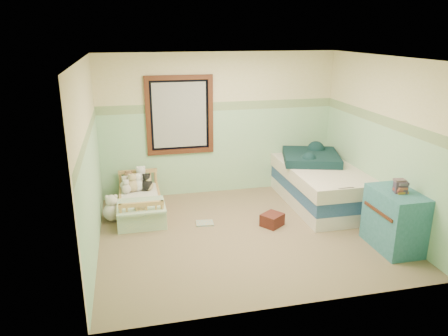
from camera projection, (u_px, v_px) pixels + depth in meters
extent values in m
cube|color=#7A6755|center=(245.00, 233.00, 6.33)|extent=(4.20, 3.60, 0.02)
cube|color=silver|center=(248.00, 57.00, 5.56)|extent=(4.20, 3.60, 0.02)
cube|color=beige|center=(219.00, 124.00, 7.61)|extent=(4.20, 0.04, 2.50)
cube|color=beige|center=(296.00, 198.00, 4.27)|extent=(4.20, 0.04, 2.50)
cube|color=beige|center=(89.00, 161.00, 5.50)|extent=(0.04, 3.60, 2.50)
cube|color=beige|center=(383.00, 143.00, 6.39)|extent=(0.04, 3.60, 2.50)
cube|color=#93CB97|center=(219.00, 152.00, 7.75)|extent=(4.20, 0.01, 1.50)
cube|color=#335E33|center=(219.00, 106.00, 7.50)|extent=(4.20, 0.01, 0.15)
cube|color=#421D14|center=(180.00, 115.00, 7.37)|extent=(1.16, 0.06, 1.36)
cube|color=#BCBCBA|center=(180.00, 115.00, 7.37)|extent=(0.92, 0.01, 1.12)
cube|color=#A9783F|center=(141.00, 209.00, 6.96)|extent=(0.66, 1.32, 0.17)
cube|color=white|center=(140.00, 200.00, 6.92)|extent=(0.61, 1.27, 0.12)
cube|color=#6AA7C2|center=(141.00, 206.00, 6.51)|extent=(0.72, 0.66, 0.03)
sphere|color=brown|center=(129.00, 182.00, 7.30)|extent=(0.20, 0.20, 0.20)
sphere|color=white|center=(141.00, 179.00, 7.34)|extent=(0.24, 0.24, 0.24)
sphere|color=#CDB382|center=(133.00, 185.00, 7.11)|extent=(0.21, 0.21, 0.21)
sphere|color=black|center=(147.00, 185.00, 7.16)|extent=(0.20, 0.20, 0.20)
sphere|color=silver|center=(112.00, 212.00, 6.69)|extent=(0.29, 0.29, 0.29)
sphere|color=#CDB382|center=(141.00, 221.00, 6.42)|extent=(0.25, 0.25, 0.25)
cube|color=white|center=(318.00, 196.00, 7.42)|extent=(1.10, 2.19, 0.22)
cube|color=navy|center=(319.00, 184.00, 7.36)|extent=(1.10, 2.19, 0.22)
cube|color=silver|center=(320.00, 172.00, 7.29)|extent=(1.14, 2.23, 0.22)
cube|color=#0A2A30|center=(311.00, 157.00, 7.50)|extent=(1.18, 1.21, 0.14)
cube|color=#25656C|center=(394.00, 220.00, 5.79)|extent=(0.51, 0.82, 0.82)
cube|color=#4D3834|center=(401.00, 187.00, 5.60)|extent=(0.18, 0.16, 0.16)
cube|color=maroon|center=(272.00, 220.00, 6.53)|extent=(0.40, 0.39, 0.19)
cube|color=gold|center=(205.00, 223.00, 6.61)|extent=(0.28, 0.23, 0.02)
sphere|color=silver|center=(126.00, 189.00, 7.03)|extent=(0.16, 0.16, 0.16)
sphere|color=white|center=(138.00, 185.00, 7.15)|extent=(0.20, 0.20, 0.20)
sphere|color=silver|center=(125.00, 185.00, 7.16)|extent=(0.17, 0.17, 0.17)
sphere|color=brown|center=(128.00, 183.00, 7.27)|extent=(0.18, 0.18, 0.18)
sphere|color=#CDB382|center=(148.00, 185.00, 7.16)|extent=(0.17, 0.17, 0.17)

